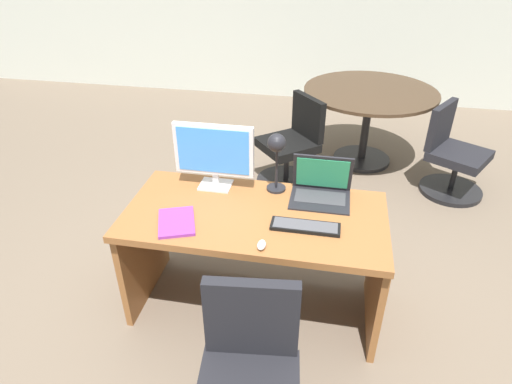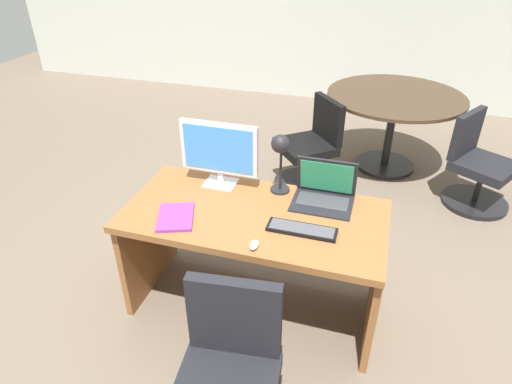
{
  "view_description": "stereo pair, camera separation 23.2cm",
  "coord_description": "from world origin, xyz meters",
  "px_view_note": "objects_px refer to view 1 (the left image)",
  "views": [
    {
      "loc": [
        0.4,
        -2.07,
        2.18
      ],
      "look_at": [
        0.0,
        0.04,
        0.85
      ],
      "focal_mm": 31.02,
      "sensor_mm": 36.0,
      "label": 1
    },
    {
      "loc": [
        0.62,
        -2.02,
        2.18
      ],
      "look_at": [
        0.0,
        0.04,
        0.85
      ],
      "focal_mm": 31.02,
      "sensor_mm": 36.0,
      "label": 2
    }
  ],
  "objects_px": {
    "laptop": "(321,184)",
    "meeting_chair_far": "(452,159)",
    "keyboard": "(305,226)",
    "book": "(176,222)",
    "meeting_chair_near": "(292,150)",
    "desk": "(256,237)",
    "meeting_table": "(368,108)",
    "desk_lamp": "(277,150)",
    "monitor": "(214,152)",
    "mouse": "(262,245)"
  },
  "relations": [
    {
      "from": "laptop",
      "to": "meeting_chair_far",
      "type": "relative_size",
      "value": 0.44
    },
    {
      "from": "keyboard",
      "to": "book",
      "type": "relative_size",
      "value": 1.19
    },
    {
      "from": "meeting_chair_near",
      "to": "laptop",
      "type": "bearing_deg",
      "value": -76.86
    },
    {
      "from": "laptop",
      "to": "keyboard",
      "type": "height_order",
      "value": "laptop"
    },
    {
      "from": "desk",
      "to": "meeting_table",
      "type": "xyz_separation_m",
      "value": [
        0.72,
        2.19,
        0.06
      ]
    },
    {
      "from": "meeting_table",
      "to": "meeting_chair_near",
      "type": "relative_size",
      "value": 1.56
    },
    {
      "from": "desk",
      "to": "meeting_table",
      "type": "bearing_deg",
      "value": 71.74
    },
    {
      "from": "desk_lamp",
      "to": "monitor",
      "type": "bearing_deg",
      "value": -179.0
    },
    {
      "from": "meeting_table",
      "to": "desk",
      "type": "bearing_deg",
      "value": -108.26
    },
    {
      "from": "keyboard",
      "to": "meeting_chair_near",
      "type": "relative_size",
      "value": 0.46
    },
    {
      "from": "desk",
      "to": "mouse",
      "type": "bearing_deg",
      "value": -74.95
    },
    {
      "from": "mouse",
      "to": "meeting_chair_far",
      "type": "relative_size",
      "value": 0.1
    },
    {
      "from": "keyboard",
      "to": "meeting_chair_far",
      "type": "distance_m",
      "value": 2.24
    },
    {
      "from": "desk_lamp",
      "to": "desk",
      "type": "bearing_deg",
      "value": -110.69
    },
    {
      "from": "desk",
      "to": "mouse",
      "type": "relative_size",
      "value": 19.2
    },
    {
      "from": "mouse",
      "to": "keyboard",
      "type": "bearing_deg",
      "value": 45.69
    },
    {
      "from": "laptop",
      "to": "keyboard",
      "type": "relative_size",
      "value": 0.94
    },
    {
      "from": "keyboard",
      "to": "mouse",
      "type": "height_order",
      "value": "mouse"
    },
    {
      "from": "book",
      "to": "monitor",
      "type": "bearing_deg",
      "value": 76.02
    },
    {
      "from": "meeting_table",
      "to": "book",
      "type": "bearing_deg",
      "value": -115.15
    },
    {
      "from": "laptop",
      "to": "meeting_chair_near",
      "type": "xyz_separation_m",
      "value": [
        -0.32,
        1.39,
        -0.47
      ]
    },
    {
      "from": "desk_lamp",
      "to": "meeting_table",
      "type": "bearing_deg",
      "value": 72.01
    },
    {
      "from": "meeting_chair_near",
      "to": "meeting_chair_far",
      "type": "height_order",
      "value": "meeting_chair_near"
    },
    {
      "from": "meeting_table",
      "to": "keyboard",
      "type": "bearing_deg",
      "value": -100.28
    },
    {
      "from": "mouse",
      "to": "book",
      "type": "distance_m",
      "value": 0.52
    },
    {
      "from": "monitor",
      "to": "laptop",
      "type": "distance_m",
      "value": 0.68
    },
    {
      "from": "meeting_chair_far",
      "to": "meeting_chair_near",
      "type": "bearing_deg",
      "value": -175.66
    },
    {
      "from": "keyboard",
      "to": "mouse",
      "type": "xyz_separation_m",
      "value": [
        -0.21,
        -0.21,
        0.01
      ]
    },
    {
      "from": "desk_lamp",
      "to": "meeting_chair_far",
      "type": "distance_m",
      "value": 2.17
    },
    {
      "from": "desk",
      "to": "keyboard",
      "type": "distance_m",
      "value": 0.39
    },
    {
      "from": "meeting_chair_near",
      "to": "desk",
      "type": "bearing_deg",
      "value": -91.3
    },
    {
      "from": "monitor",
      "to": "laptop",
      "type": "bearing_deg",
      "value": 0.91
    },
    {
      "from": "desk",
      "to": "laptop",
      "type": "distance_m",
      "value": 0.51
    },
    {
      "from": "desk_lamp",
      "to": "laptop",
      "type": "bearing_deg",
      "value": 0.79
    },
    {
      "from": "mouse",
      "to": "desk_lamp",
      "type": "height_order",
      "value": "desk_lamp"
    },
    {
      "from": "mouse",
      "to": "meeting_chair_far",
      "type": "bearing_deg",
      "value": 56.08
    },
    {
      "from": "book",
      "to": "meeting_chair_near",
      "type": "bearing_deg",
      "value": 76.31
    },
    {
      "from": "book",
      "to": "meeting_chair_far",
      "type": "height_order",
      "value": "meeting_chair_far"
    },
    {
      "from": "book",
      "to": "laptop",
      "type": "bearing_deg",
      "value": 30.02
    },
    {
      "from": "desk",
      "to": "meeting_chair_near",
      "type": "xyz_separation_m",
      "value": [
        0.04,
        1.61,
        -0.19
      ]
    },
    {
      "from": "desk",
      "to": "meeting_table",
      "type": "relative_size",
      "value": 1.17
    },
    {
      "from": "keyboard",
      "to": "desk_lamp",
      "type": "xyz_separation_m",
      "value": [
        -0.22,
        0.35,
        0.27
      ]
    },
    {
      "from": "mouse",
      "to": "book",
      "type": "relative_size",
      "value": 0.25
    },
    {
      "from": "book",
      "to": "keyboard",
      "type": "bearing_deg",
      "value": 7.1
    },
    {
      "from": "desk",
      "to": "meeting_chair_near",
      "type": "relative_size",
      "value": 1.83
    },
    {
      "from": "keyboard",
      "to": "desk_lamp",
      "type": "distance_m",
      "value": 0.5
    },
    {
      "from": "desk_lamp",
      "to": "book",
      "type": "bearing_deg",
      "value": -138.11
    },
    {
      "from": "mouse",
      "to": "meeting_table",
      "type": "bearing_deg",
      "value": 76.09
    },
    {
      "from": "keyboard",
      "to": "desk",
      "type": "bearing_deg",
      "value": 155.61
    },
    {
      "from": "laptop",
      "to": "desk_lamp",
      "type": "height_order",
      "value": "desk_lamp"
    }
  ]
}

